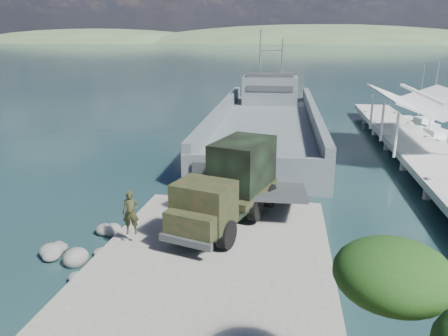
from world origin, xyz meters
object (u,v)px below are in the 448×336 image
Objects in this scene: soldier at (131,221)px; sailboat_far at (418,123)px; military_truck at (231,184)px; landing_craft at (266,129)px; sailboat_near at (430,137)px; pier at (418,141)px.

sailboat_far is (20.63, 31.94, -1.15)m from soldier.
military_truck is at bearing -139.10° from sailboat_far.
landing_craft is at bearing -172.23° from sailboat_far.
soldier is at bearing -102.21° from landing_craft.
military_truck is at bearing -92.68° from landing_craft.
military_truck is 1.13× the size of sailboat_near.
soldier is 38.04m from sailboat_far.
landing_craft reaches higher than sailboat_near.
sailboat_near is (3.04, 7.28, -1.19)m from pier.
sailboat_near is at bearing 41.51° from soldier.
pier is 13.61m from landing_craft.
military_truck is at bearing 27.22° from soldier.
military_truck reaches higher than soldier.
military_truck is (-12.77, -14.70, 0.80)m from pier.
soldier is 0.30× the size of sailboat_far.
military_truck is 27.14m from sailboat_near.
sailboat_far is (0.72, 6.84, -0.04)m from sailboat_near.
pier is at bearing 66.19° from military_truck.
military_truck is (-0.56, -20.67, 1.50)m from landing_craft.
landing_craft is 4.33× the size of military_truck.
pier is at bearing 36.51° from soldier.
soldier is 32.05m from sailboat_near.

